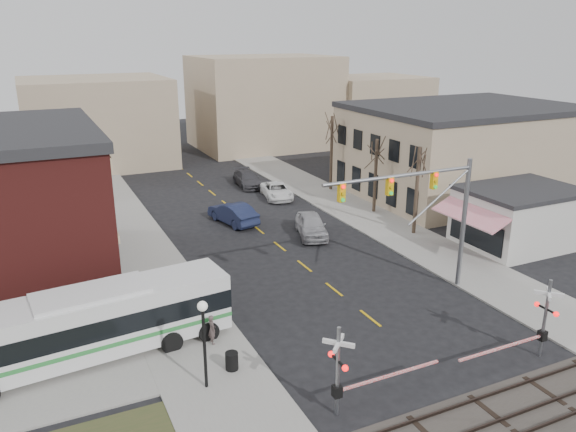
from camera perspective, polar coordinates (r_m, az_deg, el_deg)
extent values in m
plane|color=black|center=(30.09, 10.48, -11.83)|extent=(160.00, 160.00, 0.00)
cube|color=gray|center=(43.93, -15.54, -2.28)|extent=(5.00, 60.00, 0.12)
cube|color=gray|center=(50.29, 6.20, 0.87)|extent=(5.00, 60.00, 0.12)
cube|color=#332D28|center=(25.19, 21.67, -19.45)|extent=(160.00, 5.00, 0.06)
cube|color=#2D231E|center=(25.38, 20.87, -18.76)|extent=(160.00, 0.08, 0.14)
cube|color=#2D231E|center=(26.17, 18.55, -17.25)|extent=(160.00, 0.08, 0.14)
cube|color=tan|center=(38.56, -18.56, 1.24)|extent=(0.10, 15.00, 0.50)
cube|color=tan|center=(37.64, -19.18, 7.22)|extent=(0.10, 15.00, 0.70)
cube|color=black|center=(39.32, -18.20, -2.25)|extent=(0.08, 13.00, 2.60)
cube|color=tan|center=(56.71, 17.28, 6.24)|extent=(20.00, 15.00, 8.00)
cube|color=#262628|center=(56.05, 17.68, 10.49)|extent=(20.30, 15.30, 0.50)
cube|color=beige|center=(44.18, 22.42, -0.24)|extent=(8.00, 6.00, 4.00)
cube|color=#262628|center=(43.60, 22.76, 2.44)|extent=(8.20, 6.20, 0.30)
cube|color=red|center=(40.56, 17.96, 0.19)|extent=(1.68, 6.00, 0.87)
cylinder|color=#382B21|center=(43.59, 12.93, 2.52)|extent=(0.28, 0.28, 6.75)
cylinder|color=#382B21|center=(48.50, 8.87, 4.05)|extent=(0.28, 0.28, 6.30)
cylinder|color=#382B21|center=(55.12, 4.43, 6.38)|extent=(0.28, 0.28, 7.20)
cube|color=silver|center=(28.39, -19.09, -10.16)|extent=(13.12, 4.07, 2.88)
cube|color=black|center=(28.30, -19.14, -9.80)|extent=(13.16, 4.11, 0.97)
cube|color=#2B8138|center=(28.70, -18.96, -11.32)|extent=(13.16, 4.11, 0.22)
cylinder|color=black|center=(29.04, -18.82, -12.53)|extent=(1.35, 2.89, 1.08)
cylinder|color=gray|center=(35.00, 17.39, -0.83)|extent=(0.28, 0.28, 8.00)
cylinder|color=gray|center=(31.05, 11.36, 4.03)|extent=(9.63, 0.20, 0.20)
cube|color=gold|center=(32.57, 14.61, 3.54)|extent=(0.35, 0.30, 1.00)
cube|color=gold|center=(30.78, 10.28, 3.01)|extent=(0.35, 0.30, 1.00)
cube|color=gold|center=(29.18, 5.45, 2.39)|extent=(0.35, 0.30, 1.00)
cylinder|color=gray|center=(23.28, 5.07, -15.50)|extent=(0.16, 0.16, 4.00)
cube|color=silver|center=(22.59, 5.16, -12.75)|extent=(1.00, 1.00, 0.18)
cube|color=silver|center=(22.59, 5.16, -12.75)|extent=(1.00, 1.00, 0.18)
sphere|color=#FF0C0C|center=(22.62, 5.83, -15.13)|extent=(0.26, 0.26, 0.26)
sphere|color=#FF0C0C|center=(23.41, 4.41, -13.82)|extent=(0.26, 0.26, 0.26)
cube|color=black|center=(23.79, 5.01, -17.31)|extent=(0.35, 0.35, 0.50)
cube|color=#FF0C0C|center=(25.00, 10.37, -15.63)|extent=(5.00, 0.10, 0.10)
cylinder|color=gray|center=(29.58, 24.64, -9.46)|extent=(0.16, 0.16, 4.00)
cube|color=silver|center=(29.04, 24.98, -7.17)|extent=(1.00, 1.00, 0.18)
cube|color=silver|center=(29.04, 24.98, -7.17)|extent=(1.00, 1.00, 0.18)
sphere|color=#FF0C0C|center=(29.07, 25.59, -8.98)|extent=(0.26, 0.26, 0.26)
sphere|color=#FF0C0C|center=(29.68, 23.97, -8.20)|extent=(0.26, 0.26, 0.26)
cube|color=black|center=(29.98, 24.42, -10.99)|extent=(0.35, 0.35, 0.50)
cube|color=#FF0C0C|center=(28.21, 20.87, -12.40)|extent=(5.00, 0.10, 0.10)
cylinder|color=black|center=(24.91, -8.46, -13.20)|extent=(0.14, 0.14, 3.76)
sphere|color=silver|center=(23.92, -8.69, -9.04)|extent=(0.44, 0.44, 0.44)
cylinder|color=black|center=(26.69, -5.73, -14.44)|extent=(0.60, 0.60, 0.85)
imported|color=#9C9BA0|center=(42.97, 2.39, -0.94)|extent=(3.44, 5.39, 1.71)
imported|color=#171E3B|center=(46.01, -5.61, 0.29)|extent=(2.94, 5.50, 1.72)
imported|color=white|center=(52.91, -1.15, 2.58)|extent=(3.26, 5.44, 1.42)
imported|color=#3C3B40|center=(57.20, -4.13, 3.77)|extent=(2.57, 5.34, 1.50)
imported|color=#504140|center=(28.58, -7.74, -11.34)|extent=(0.40, 0.58, 1.54)
imported|color=#384462|center=(32.35, -14.75, -7.79)|extent=(1.06, 1.14, 1.88)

